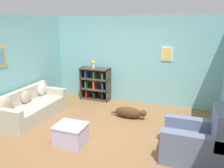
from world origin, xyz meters
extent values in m
plane|color=brown|center=(0.00, 0.00, 0.00)|extent=(14.00, 14.00, 0.00)
cube|color=#7AB7BC|center=(0.00, 2.25, 1.30)|extent=(5.60, 0.10, 2.60)
cube|color=silver|center=(1.00, 2.19, 1.55)|extent=(0.32, 0.02, 0.40)
cube|color=#DBBC56|center=(1.00, 2.18, 1.55)|extent=(0.24, 0.01, 0.32)
cube|color=#7AB7BC|center=(-2.55, 0.00, 1.30)|extent=(0.10, 5.00, 2.60)
cube|color=#B7AD99|center=(-2.02, 0.09, 0.20)|extent=(0.80, 1.87, 0.40)
cube|color=#B7AD99|center=(-2.34, 0.09, 0.58)|extent=(0.16, 1.87, 0.36)
cube|color=#B7AD99|center=(-2.02, -0.76, 0.50)|extent=(0.80, 0.16, 0.19)
cube|color=#B7AD99|center=(-2.02, 0.94, 0.50)|extent=(0.80, 0.16, 0.19)
ellipsoid|color=tan|center=(-2.22, -0.56, 0.60)|extent=(0.14, 0.38, 0.38)
ellipsoid|color=tan|center=(-2.22, 0.09, 0.57)|extent=(0.14, 0.33, 0.33)
ellipsoid|color=beige|center=(-2.22, 0.74, 0.59)|extent=(0.14, 0.37, 0.37)
cube|color=#42382D|center=(-1.61, 2.00, 0.51)|extent=(0.04, 0.35, 1.02)
cube|color=#42382D|center=(-0.70, 2.00, 0.51)|extent=(0.04, 0.35, 1.02)
cube|color=#42382D|center=(-1.15, 2.17, 0.51)|extent=(0.94, 0.02, 1.02)
cube|color=#42382D|center=(-1.15, 2.00, 0.02)|extent=(0.94, 0.35, 0.04)
cube|color=#42382D|center=(-1.15, 2.00, 0.34)|extent=(0.94, 0.35, 0.04)
cube|color=#42382D|center=(-1.15, 2.00, 0.68)|extent=(0.94, 0.35, 0.04)
cube|color=#42382D|center=(-1.15, 2.00, 1.00)|extent=(0.94, 0.35, 0.04)
cube|color=#B22823|center=(-1.43, 1.99, 0.14)|extent=(0.03, 0.27, 0.24)
cube|color=#287A3D|center=(-1.44, 1.99, 0.48)|extent=(0.04, 0.27, 0.24)
cube|color=#234C9E|center=(-1.44, 1.99, 0.82)|extent=(0.03, 0.27, 0.25)
cube|color=black|center=(-1.16, 1.99, 0.13)|extent=(0.05, 0.27, 0.22)
cube|color=orange|center=(-1.16, 1.99, 0.50)|extent=(0.04, 0.27, 0.28)
cube|color=#287A3D|center=(-1.15, 1.99, 0.81)|extent=(0.03, 0.27, 0.22)
cube|color=black|center=(-0.87, 1.99, 0.16)|extent=(0.03, 0.27, 0.27)
cube|color=#234C9E|center=(-0.86, 1.99, 0.48)|extent=(0.04, 0.27, 0.24)
cube|color=#287A3D|center=(-0.86, 1.99, 0.80)|extent=(0.04, 0.27, 0.21)
cube|color=slate|center=(1.78, -0.30, 0.21)|extent=(1.02, 0.85, 0.41)
cube|color=slate|center=(2.20, -0.30, 0.72)|extent=(0.18, 0.85, 0.61)
cube|color=slate|center=(1.78, -0.63, 0.52)|extent=(1.02, 0.18, 0.22)
cube|color=slate|center=(1.78, 0.04, 0.52)|extent=(1.02, 0.18, 0.22)
cube|color=#BCB2D1|center=(-0.51, -0.65, 0.21)|extent=(0.59, 0.49, 0.43)
cube|color=silver|center=(-0.51, -0.65, 0.41)|extent=(0.61, 0.51, 0.03)
ellipsoid|color=#472D19|center=(0.24, 0.98, 0.15)|extent=(0.70, 0.26, 0.29)
sphere|color=#472D19|center=(0.63, 0.98, 0.18)|extent=(0.17, 0.17, 0.17)
ellipsoid|color=#472D19|center=(-0.16, 1.02, 0.07)|extent=(0.20, 0.05, 0.05)
cylinder|color=silver|center=(-1.20, 2.00, 1.09)|extent=(0.08, 0.08, 0.14)
sphere|color=yellow|center=(-1.20, 2.00, 1.20)|extent=(0.11, 0.11, 0.11)
camera|label=1|loc=(1.64, -4.11, 2.42)|focal=35.00mm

